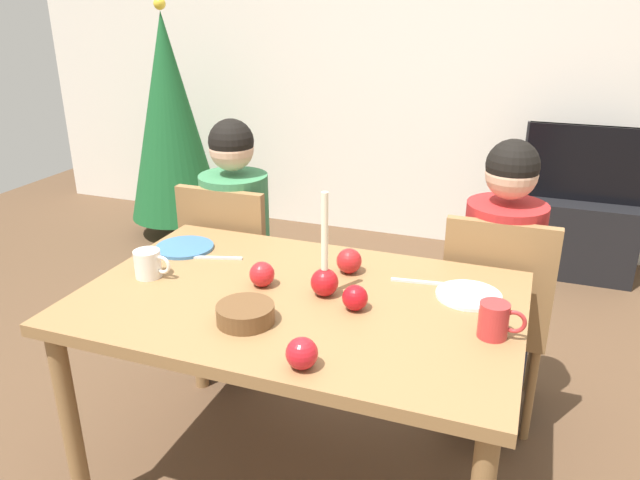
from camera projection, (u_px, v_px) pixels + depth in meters
name	position (u px, v px, depth m)	size (l,w,h in m)	color
ground_plane	(301.00, 479.00, 2.22)	(7.68, 7.68, 0.00)	brown
back_wall	(445.00, 53.00, 4.01)	(6.40, 0.10, 2.60)	silver
dining_table	(299.00, 319.00, 1.98)	(1.40, 0.90, 0.75)	olive
chair_left	(234.00, 266.00, 2.74)	(0.40, 0.40, 0.90)	olive
chair_right	(495.00, 308.00, 2.38)	(0.40, 0.40, 0.90)	olive
person_left_child	(237.00, 252.00, 2.75)	(0.30, 0.30, 1.17)	#33384C
person_right_child	(498.00, 291.00, 2.38)	(0.30, 0.30, 1.17)	#33384C
tv_stand	(579.00, 237.00, 3.83)	(0.64, 0.40, 0.48)	black
tv	(592.00, 164.00, 3.65)	(0.79, 0.05, 0.46)	black
christmas_tree	(170.00, 119.00, 4.25)	(0.66, 0.66, 1.64)	brown
candle_centerpiece	(325.00, 275.00, 1.93)	(0.09, 0.09, 0.35)	red
plate_left	(184.00, 247.00, 2.31)	(0.22, 0.22, 0.01)	teal
plate_right	(469.00, 295.00, 1.94)	(0.21, 0.21, 0.01)	silver
mug_left	(149.00, 264.00, 2.07)	(0.13, 0.09, 0.10)	silver
mug_right	(495.00, 320.00, 1.70)	(0.13, 0.08, 0.10)	#B72D2D
fork_left	(218.00, 258.00, 2.22)	(0.18, 0.01, 0.01)	silver
fork_right	(418.00, 282.00, 2.04)	(0.18, 0.01, 0.01)	silver
bowl_walnuts	(245.00, 314.00, 1.78)	(0.17, 0.17, 0.06)	brown
apple_near_candle	(355.00, 298.00, 1.85)	(0.08, 0.08, 0.08)	red
apple_by_left_plate	(302.00, 353.00, 1.56)	(0.08, 0.08, 0.08)	red
apple_by_right_mug	(349.00, 261.00, 2.10)	(0.09, 0.09, 0.09)	#B31D1F
apple_far_edge	(262.00, 274.00, 2.00)	(0.08, 0.08, 0.08)	red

